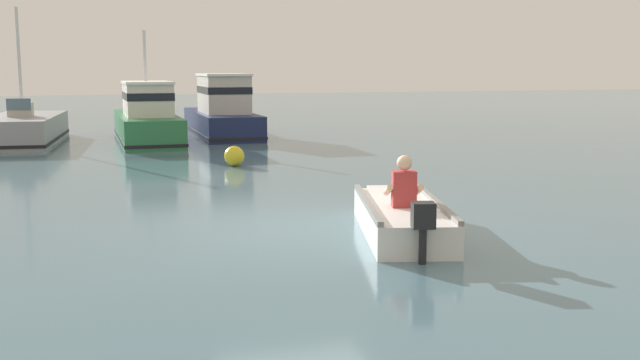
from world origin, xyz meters
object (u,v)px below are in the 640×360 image
Objects in this scene: moored_boat_green at (147,119)px; mooring_buoy at (234,156)px; rowboat_with_person at (401,217)px; moored_boat_navy at (222,113)px; moored_boat_grey at (24,130)px.

moored_boat_green is 7.06m from mooring_buoy.
rowboat_with_person is at bearing -83.88° from mooring_buoy.
moored_boat_green is 13.16× the size of mooring_buoy.
moored_boat_grey is at bearing -174.12° from moored_boat_navy.
moored_boat_green is (-2.46, 15.14, 0.49)m from rowboat_with_person.
mooring_buoy is at bearing -54.96° from moored_boat_grey.
moored_boat_navy is at bearing 29.31° from moored_boat_green.
moored_boat_grey is 0.92× the size of moored_boat_green.
rowboat_with_person is 8.32m from mooring_buoy.
rowboat_with_person is 15.35m from moored_boat_green.
rowboat_with_person is at bearing -91.07° from moored_boat_navy.
moored_boat_grey reaches higher than mooring_buoy.
moored_boat_grey reaches higher than rowboat_with_person.
moored_boat_grey is 6.67m from moored_boat_navy.
mooring_buoy is (1.57, -6.87, -0.49)m from moored_boat_green.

